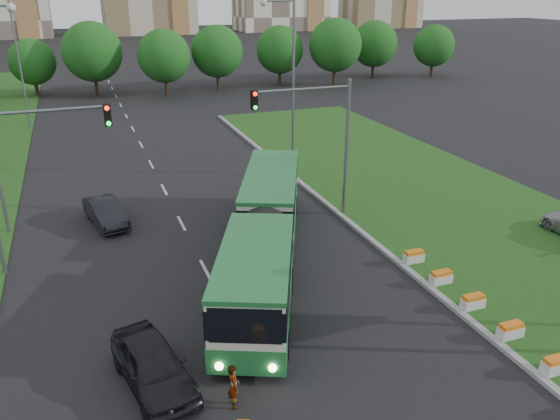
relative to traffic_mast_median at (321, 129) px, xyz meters
name	(u,v)px	position (x,y,z in m)	size (l,w,h in m)	color
ground	(313,325)	(-4.78, -10.00, -5.35)	(360.00, 360.00, 0.00)	black
grass_median	(456,210)	(8.22, -2.00, -5.27)	(14.00, 60.00, 0.15)	#184814
median_kerb	(354,226)	(1.27, -2.00, -5.26)	(0.30, 60.00, 0.18)	gray
lane_markings	(159,180)	(-7.78, 10.00, -5.35)	(0.20, 100.00, 0.01)	#AEAEA7
flower_planters	(491,315)	(1.92, -12.50, -4.90)	(1.10, 11.50, 0.60)	silver
traffic_mast_median	(321,129)	(0.00, 0.00, 0.00)	(5.76, 0.32, 8.00)	slate
traffic_mast_left	(23,163)	(-15.16, -1.00, 0.00)	(5.76, 0.32, 8.00)	slate
street_lamps	(181,129)	(-7.78, 0.00, 0.65)	(36.00, 60.00, 12.00)	slate
tree_line	(214,54)	(5.22, 45.00, -0.85)	(120.00, 8.00, 9.00)	#195516
articulated_bus	(258,232)	(-5.21, -4.39, -3.58)	(2.74, 17.57, 2.89)	beige
car_left_near	(153,365)	(-11.29, -11.39, -4.55)	(1.90, 4.72, 1.61)	black
car_left_far	(105,212)	(-11.82, 3.44, -4.62)	(1.54, 4.40, 1.45)	black
pedestrian	(234,386)	(-9.03, -13.31, -4.56)	(0.58, 0.38, 1.59)	gray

